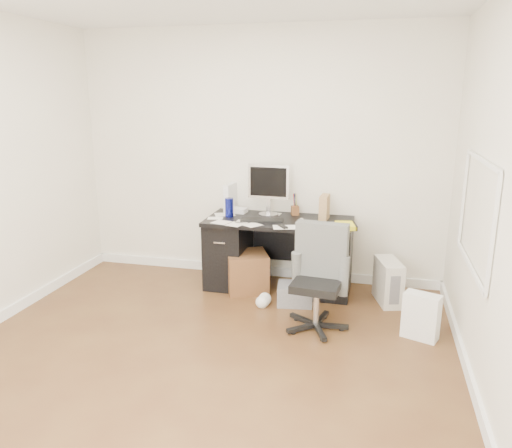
{
  "coord_description": "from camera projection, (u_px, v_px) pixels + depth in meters",
  "views": [
    {
      "loc": [
        1.26,
        -3.25,
        2.02
      ],
      "look_at": [
        0.16,
        1.2,
        0.81
      ],
      "focal_mm": 35.0,
      "sensor_mm": 36.0,
      "label": 1
    }
  ],
  "objects": [
    {
      "name": "ground",
      "position": [
        198.0,
        362.0,
        3.85
      ],
      "size": [
        4.0,
        4.0,
        0.0
      ],
      "primitive_type": "plane",
      "color": "#4B2B18",
      "rests_on": "ground"
    },
    {
      "name": "keyboard",
      "position": [
        262.0,
        220.0,
        5.07
      ],
      "size": [
        0.44,
        0.19,
        0.02
      ],
      "primitive_type": "cube",
      "rotation": [
        0.0,
        0.0,
        0.11
      ],
      "color": "black",
      "rests_on": "desk"
    },
    {
      "name": "yellow_book",
      "position": [
        346.0,
        226.0,
        4.82
      ],
      "size": [
        0.23,
        0.27,
        0.04
      ],
      "primitive_type": "cube",
      "rotation": [
        0.0,
        0.0,
        0.21
      ],
      "color": "yellow",
      "rests_on": "desk"
    },
    {
      "name": "pen_cup",
      "position": [
        295.0,
        204.0,
        5.31
      ],
      "size": [
        0.12,
        0.12,
        0.23
      ],
      "primitive_type": null,
      "rotation": [
        0.0,
        0.0,
        0.36
      ],
      "color": "brown",
      "rests_on": "desk"
    },
    {
      "name": "desk_printer",
      "position": [
        295.0,
        294.0,
        4.9
      ],
      "size": [
        0.37,
        0.32,
        0.2
      ],
      "primitive_type": "cube",
      "rotation": [
        0.0,
        0.0,
        0.14
      ],
      "color": "#5C5B60",
      "rests_on": "ground"
    },
    {
      "name": "desk",
      "position": [
        279.0,
        252.0,
        5.23
      ],
      "size": [
        1.5,
        0.7,
        0.75
      ],
      "color": "black",
      "rests_on": "ground"
    },
    {
      "name": "room_shell",
      "position": [
        197.0,
        146.0,
        3.45
      ],
      "size": [
        4.02,
        4.02,
        2.71
      ],
      "color": "silver",
      "rests_on": "ground"
    },
    {
      "name": "lcd_monitor",
      "position": [
        269.0,
        190.0,
        5.24
      ],
      "size": [
        0.45,
        0.27,
        0.55
      ],
      "primitive_type": null,
      "rotation": [
        0.0,
        0.0,
        -0.04
      ],
      "color": "silver",
      "rests_on": "desk"
    },
    {
      "name": "loose_papers",
      "position": [
        259.0,
        219.0,
        5.14
      ],
      "size": [
        1.1,
        0.6,
        0.0
      ],
      "primitive_type": null,
      "color": "white",
      "rests_on": "desk"
    },
    {
      "name": "paper_remote",
      "position": [
        285.0,
        226.0,
        4.84
      ],
      "size": [
        0.27,
        0.24,
        0.02
      ],
      "primitive_type": null,
      "rotation": [
        0.0,
        0.0,
        0.28
      ],
      "color": "white",
      "rests_on": "desk"
    },
    {
      "name": "office_chair",
      "position": [
        317.0,
        279.0,
        4.29
      ],
      "size": [
        0.58,
        0.58,
        0.93
      ],
      "primitive_type": null,
      "rotation": [
        0.0,
        0.0,
        -0.1
      ],
      "color": "#4C4F4C",
      "rests_on": "ground"
    },
    {
      "name": "shopping_bag",
      "position": [
        421.0,
        316.0,
        4.19
      ],
      "size": [
        0.35,
        0.3,
        0.4
      ],
      "primitive_type": "cube",
      "rotation": [
        0.0,
        0.0,
        -0.38
      ],
      "color": "white",
      "rests_on": "ground"
    },
    {
      "name": "magazine_file",
      "position": [
        324.0,
        207.0,
        5.12
      ],
      "size": [
        0.12,
        0.22,
        0.25
      ],
      "primitive_type": "cube",
      "rotation": [
        0.0,
        0.0,
        -0.05
      ],
      "color": "#9D784C",
      "rests_on": "desk"
    },
    {
      "name": "white_binder",
      "position": [
        231.0,
        197.0,
        5.47
      ],
      "size": [
        0.15,
        0.28,
        0.31
      ],
      "primitive_type": "cube",
      "rotation": [
        0.0,
        0.0,
        -0.12
      ],
      "color": "silver",
      "rests_on": "desk"
    },
    {
      "name": "computer_mouse",
      "position": [
        301.0,
        221.0,
        4.96
      ],
      "size": [
        0.07,
        0.07,
        0.06
      ],
      "primitive_type": "sphere",
      "rotation": [
        0.0,
        0.0,
        -0.18
      ],
      "color": "silver",
      "rests_on": "desk"
    },
    {
      "name": "wicker_basket",
      "position": [
        247.0,
        272.0,
        5.21
      ],
      "size": [
        0.54,
        0.54,
        0.41
      ],
      "primitive_type": "cube",
      "rotation": [
        0.0,
        0.0,
        0.41
      ],
      "color": "#462C15",
      "rests_on": "ground"
    },
    {
      "name": "pc_tower",
      "position": [
        388.0,
        281.0,
        4.91
      ],
      "size": [
        0.3,
        0.47,
        0.43
      ],
      "primitive_type": "cube",
      "rotation": [
        0.0,
        0.0,
        0.28
      ],
      "color": "beige",
      "rests_on": "ground"
    },
    {
      "name": "travel_mug",
      "position": [
        229.0,
        208.0,
        5.23
      ],
      "size": [
        0.1,
        0.1,
        0.2
      ],
      "primitive_type": "cylinder",
      "rotation": [
        0.0,
        0.0,
        0.15
      ],
      "color": "navy",
      "rests_on": "desk"
    }
  ]
}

